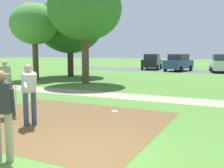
{
  "coord_description": "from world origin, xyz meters",
  "views": [
    {
      "loc": [
        2.77,
        -4.31,
        2.03
      ],
      "look_at": [
        -1.03,
        3.5,
        1.0
      ],
      "focal_mm": 42.8,
      "sensor_mm": 36.0,
      "label": 1
    }
  ],
  "objects_px": {
    "disc_golf_basket": "(7,93)",
    "parked_car_center_right": "(221,63)",
    "player_throwing": "(5,79)",
    "parked_car_center_left": "(178,63)",
    "frisbee_mid_grass": "(115,111)",
    "tree_near_left": "(34,24)",
    "tree_far_left": "(85,9)",
    "frisbee_by_tee": "(32,92)",
    "player_waiting_left": "(29,90)",
    "tree_mid_left": "(70,25)",
    "player_waiting_right": "(2,111)",
    "parked_car_leftmost": "(152,62)"
  },
  "relations": [
    {
      "from": "frisbee_mid_grass",
      "to": "parked_car_center_left",
      "type": "distance_m",
      "value": 21.44
    },
    {
      "from": "player_waiting_left",
      "to": "player_throwing",
      "type": "bearing_deg",
      "value": 146.46
    },
    {
      "from": "disc_golf_basket",
      "to": "player_throwing",
      "type": "height_order",
      "value": "player_throwing"
    },
    {
      "from": "frisbee_by_tee",
      "to": "parked_car_center_left",
      "type": "relative_size",
      "value": 0.05
    },
    {
      "from": "frisbee_mid_grass",
      "to": "tree_near_left",
      "type": "height_order",
      "value": "tree_near_left"
    },
    {
      "from": "player_throwing",
      "to": "parked_car_center_left",
      "type": "distance_m",
      "value": 21.81
    },
    {
      "from": "frisbee_mid_grass",
      "to": "tree_mid_left",
      "type": "distance_m",
      "value": 14.59
    },
    {
      "from": "tree_far_left",
      "to": "parked_car_leftmost",
      "type": "height_order",
      "value": "tree_far_left"
    },
    {
      "from": "disc_golf_basket",
      "to": "tree_far_left",
      "type": "distance_m",
      "value": 10.08
    },
    {
      "from": "tree_mid_left",
      "to": "frisbee_mid_grass",
      "type": "bearing_deg",
      "value": -49.17
    },
    {
      "from": "disc_golf_basket",
      "to": "frisbee_by_tee",
      "type": "bearing_deg",
      "value": 124.87
    },
    {
      "from": "tree_near_left",
      "to": "frisbee_mid_grass",
      "type": "bearing_deg",
      "value": -36.16
    },
    {
      "from": "frisbee_mid_grass",
      "to": "parked_car_leftmost",
      "type": "relative_size",
      "value": 0.05
    },
    {
      "from": "frisbee_mid_grass",
      "to": "parked_car_center_right",
      "type": "height_order",
      "value": "parked_car_center_right"
    },
    {
      "from": "player_waiting_left",
      "to": "tree_mid_left",
      "type": "height_order",
      "value": "tree_mid_left"
    },
    {
      "from": "player_throwing",
      "to": "player_waiting_right",
      "type": "distance_m",
      "value": 6.34
    },
    {
      "from": "parked_car_center_right",
      "to": "disc_golf_basket",
      "type": "bearing_deg",
      "value": -101.11
    },
    {
      "from": "player_waiting_left",
      "to": "parked_car_center_right",
      "type": "distance_m",
      "value": 24.2
    },
    {
      "from": "frisbee_mid_grass",
      "to": "tree_mid_left",
      "type": "bearing_deg",
      "value": 130.83
    },
    {
      "from": "tree_mid_left",
      "to": "tree_far_left",
      "type": "xyz_separation_m",
      "value": [
        3.84,
        -3.86,
        0.48
      ]
    },
    {
      "from": "player_throwing",
      "to": "player_waiting_left",
      "type": "xyz_separation_m",
      "value": [
        3.31,
        -2.19,
        0.02
      ]
    },
    {
      "from": "disc_golf_basket",
      "to": "tree_mid_left",
      "type": "xyz_separation_m",
      "value": [
        -6.43,
        12.74,
        3.53
      ]
    },
    {
      "from": "frisbee_by_tee",
      "to": "parked_car_leftmost",
      "type": "xyz_separation_m",
      "value": [
        -0.09,
        20.61,
        0.91
      ]
    },
    {
      "from": "frisbee_mid_grass",
      "to": "player_waiting_left",
      "type": "bearing_deg",
      "value": -118.34
    },
    {
      "from": "frisbee_mid_grass",
      "to": "tree_far_left",
      "type": "bearing_deg",
      "value": 128.23
    },
    {
      "from": "frisbee_mid_grass",
      "to": "tree_near_left",
      "type": "distance_m",
      "value": 13.03
    },
    {
      "from": "disc_golf_basket",
      "to": "tree_far_left",
      "type": "relative_size",
      "value": 0.2
    },
    {
      "from": "player_throwing",
      "to": "tree_mid_left",
      "type": "height_order",
      "value": "tree_mid_left"
    },
    {
      "from": "frisbee_by_tee",
      "to": "tree_far_left",
      "type": "distance_m",
      "value": 6.53
    },
    {
      "from": "frisbee_by_tee",
      "to": "player_waiting_left",
      "type": "bearing_deg",
      "value": -47.79
    },
    {
      "from": "frisbee_mid_grass",
      "to": "tree_near_left",
      "type": "bearing_deg",
      "value": 143.84
    },
    {
      "from": "frisbee_by_tee",
      "to": "parked_car_leftmost",
      "type": "height_order",
      "value": "parked_car_leftmost"
    },
    {
      "from": "disc_golf_basket",
      "to": "parked_car_center_right",
      "type": "xyz_separation_m",
      "value": [
        4.63,
        23.56,
        0.17
      ]
    },
    {
      "from": "tree_far_left",
      "to": "player_throwing",
      "type": "bearing_deg",
      "value": -85.36
    },
    {
      "from": "tree_near_left",
      "to": "parked_car_center_right",
      "type": "height_order",
      "value": "tree_near_left"
    },
    {
      "from": "tree_mid_left",
      "to": "frisbee_by_tee",
      "type": "bearing_deg",
      "value": -68.08
    },
    {
      "from": "frisbee_by_tee",
      "to": "player_waiting_right",
      "type": "bearing_deg",
      "value": -50.61
    },
    {
      "from": "tree_mid_left",
      "to": "parked_car_leftmost",
      "type": "bearing_deg",
      "value": 75.18
    },
    {
      "from": "tree_near_left",
      "to": "parked_car_center_right",
      "type": "relative_size",
      "value": 1.26
    },
    {
      "from": "frisbee_mid_grass",
      "to": "player_waiting_right",
      "type": "bearing_deg",
      "value": -90.78
    },
    {
      "from": "player_waiting_left",
      "to": "frisbee_mid_grass",
      "type": "height_order",
      "value": "player_waiting_left"
    },
    {
      "from": "frisbee_by_tee",
      "to": "frisbee_mid_grass",
      "type": "xyz_separation_m",
      "value": [
        5.78,
        -2.24,
        0.0
      ]
    },
    {
      "from": "disc_golf_basket",
      "to": "frisbee_mid_grass",
      "type": "bearing_deg",
      "value": 38.95
    },
    {
      "from": "player_waiting_left",
      "to": "frisbee_by_tee",
      "type": "height_order",
      "value": "player_waiting_left"
    },
    {
      "from": "tree_mid_left",
      "to": "player_waiting_right",
      "type": "bearing_deg",
      "value": -59.33
    },
    {
      "from": "player_throwing",
      "to": "frisbee_mid_grass",
      "type": "relative_size",
      "value": 7.61
    },
    {
      "from": "tree_mid_left",
      "to": "parked_car_center_right",
      "type": "bearing_deg",
      "value": 44.41
    },
    {
      "from": "frisbee_by_tee",
      "to": "tree_near_left",
      "type": "relative_size",
      "value": 0.04
    },
    {
      "from": "tree_far_left",
      "to": "player_waiting_left",
      "type": "bearing_deg",
      "value": -67.31
    },
    {
      "from": "player_throwing",
      "to": "parked_car_center_right",
      "type": "xyz_separation_m",
      "value": [
        6.64,
        21.78,
        -0.05
      ]
    }
  ]
}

